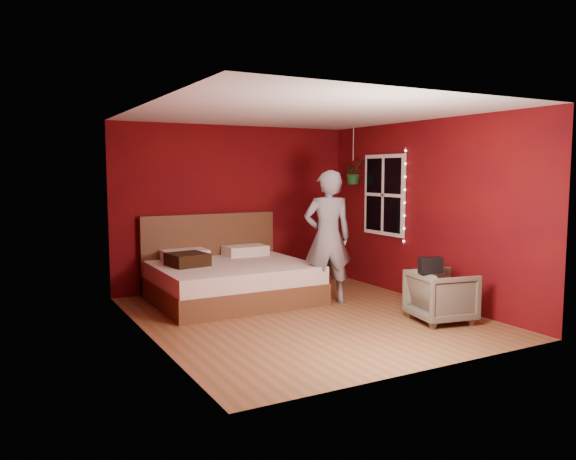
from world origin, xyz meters
name	(u,v)px	position (x,y,z in m)	size (l,w,h in m)	color
floor	(305,316)	(0.00, 0.00, 0.00)	(4.50, 4.50, 0.00)	#945B3B
room_walls	(305,187)	(0.00, 0.00, 1.68)	(4.04, 4.54, 2.62)	#680C0A
window	(384,195)	(1.97, 0.90, 1.50)	(0.05, 0.97, 1.27)	white
fairy_lights	(405,196)	(1.94, 0.37, 1.50)	(0.04, 0.04, 1.45)	silver
bed	(229,278)	(-0.48, 1.37, 0.31)	(2.19, 1.86, 1.21)	brown
person	(328,237)	(0.66, 0.50, 0.94)	(0.69, 0.45, 1.89)	gray
armchair	(441,296)	(1.37, -1.03, 0.32)	(0.69, 0.71, 0.64)	#6C6A55
handbag	(431,265)	(1.12, -1.08, 0.74)	(0.27, 0.14, 0.19)	black
throw_pillow	(187,259)	(-1.10, 1.39, 0.64)	(0.50, 0.50, 0.18)	#321E10
hanging_plant	(353,172)	(1.81, 1.53, 1.85)	(0.43, 0.40, 0.95)	silver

